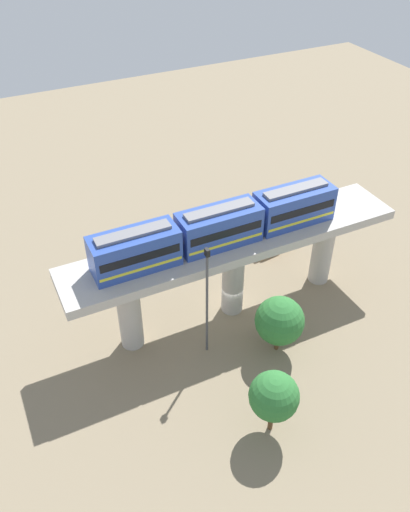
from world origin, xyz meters
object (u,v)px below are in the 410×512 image
object	(u,v)px
train	(219,227)
tree_mid_lot	(274,396)
parked_car_red	(255,212)
tree_near_viaduct	(280,321)
parked_car_orange	(269,243)
parked_car_black	(128,261)
signal_post	(207,298)

from	to	relation	value
train	tree_mid_lot	xyz separation A→B (m)	(12.03, -1.88, -5.74)
parked_car_red	tree_near_viaduct	xyz separation A→B (m)	(17.41, -8.10, 2.48)
parked_car_orange	tree_near_viaduct	bearing A→B (deg)	-35.56
parked_car_black	parked_car_orange	size ratio (longest dim) A/B	0.97
signal_post	tree_near_viaduct	bearing A→B (deg)	65.22
parked_car_black	tree_near_viaduct	world-z (taller)	tree_near_viaduct
parked_car_red	signal_post	xyz separation A→B (m)	(14.99, -13.32, 5.02)
parked_car_orange	parked_car_red	size ratio (longest dim) A/B	0.99
parked_car_black	parked_car_orange	world-z (taller)	same
train	parked_car_red	distance (m)	17.96
tree_mid_lot	parked_car_red	bearing A→B (deg)	152.10
parked_car_orange	signal_post	xyz separation A→B (m)	(9.53, -11.72, 5.02)
tree_near_viaduct	tree_mid_lot	world-z (taller)	tree_mid_lot
train	tree_mid_lot	bearing A→B (deg)	-8.86
train	tree_mid_lot	distance (m)	13.46
tree_near_viaduct	tree_mid_lot	size ratio (longest dim) A/B	0.96
train	signal_post	world-z (taller)	train
tree_near_viaduct	tree_mid_lot	bearing A→B (deg)	-35.38
parked_car_orange	signal_post	distance (m)	15.92
parked_car_black	signal_post	xyz separation A→B (m)	(12.99, 2.28, 5.02)
parked_car_red	train	bearing A→B (deg)	-50.93
parked_car_orange	tree_mid_lot	world-z (taller)	tree_mid_lot
parked_car_red	signal_post	world-z (taller)	signal_post
parked_car_black	parked_car_orange	bearing A→B (deg)	78.31
tree_mid_lot	parked_car_black	bearing A→B (deg)	-171.84
parked_car_orange	train	bearing A→B (deg)	-62.86
parked_car_red	tree_near_viaduct	world-z (taller)	tree_near_viaduct
signal_post	train	bearing A→B (deg)	141.64
tree_near_viaduct	parked_car_orange	bearing A→B (deg)	151.46
parked_car_black	train	bearing A→B (deg)	29.60
parked_car_red	tree_mid_lot	bearing A→B (deg)	-36.31
train	parked_car_orange	size ratio (longest dim) A/B	4.67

